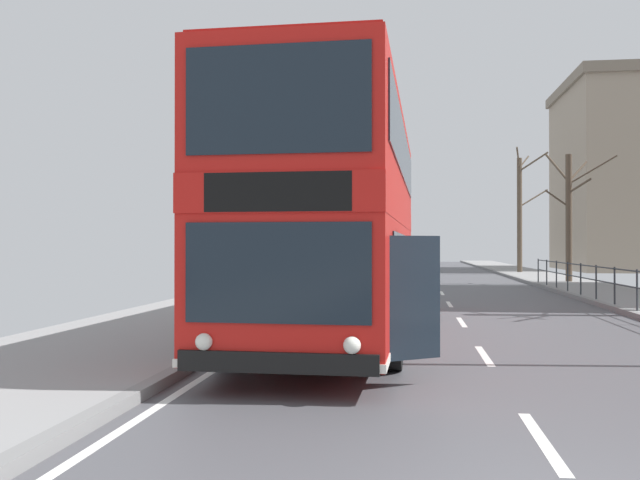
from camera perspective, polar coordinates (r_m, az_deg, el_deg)
The scene contains 4 objects.
double_decker_bus_main at distance 13.28m, azimuth 1.73°, elevation 1.71°, with size 3.16×11.47×4.35m.
pedestrian_railing_far_kerb at distance 18.77m, azimuth 25.04°, elevation -3.28°, with size 0.05×26.30×1.04m.
bare_tree_far_00 at distance 43.47m, azimuth 16.45°, elevation 2.38°, with size 2.26×2.35×7.50m.
bare_tree_far_01 at distance 32.83m, azimuth 20.15°, elevation 2.19°, with size 3.05×2.22×5.95m.
Camera 1 is at (-1.20, -3.81, 1.78)m, focal length 38.18 mm.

